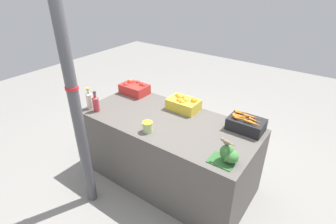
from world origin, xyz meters
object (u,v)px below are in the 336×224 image
(support_pole, at_px, (73,93))
(juice_bottle_ruby, at_px, (96,103))
(apple_crate, at_px, (135,88))
(juice_bottle_cloudy, at_px, (89,100))
(broccoli_pile, at_px, (228,154))
(carrot_crate, at_px, (246,124))
(orange_crate, at_px, (184,103))
(pickle_jar, at_px, (148,127))
(sparrow_bird, at_px, (226,142))

(support_pole, height_order, juice_bottle_ruby, support_pole)
(apple_crate, relative_size, juice_bottle_cloudy, 1.36)
(broccoli_pile, bearing_deg, juice_bottle_cloudy, -178.57)
(juice_bottle_cloudy, bearing_deg, carrot_crate, 20.59)
(orange_crate, bearing_deg, pickle_jar, -93.05)
(juice_bottle_cloudy, bearing_deg, apple_crate, 77.93)
(broccoli_pile, relative_size, juice_bottle_cloudy, 0.91)
(carrot_crate, height_order, broccoli_pile, broccoli_pile)
(broccoli_pile, xyz_separation_m, juice_bottle_ruby, (-1.61, -0.04, 0.02))
(juice_bottle_ruby, height_order, sparrow_bird, juice_bottle_ruby)
(carrot_crate, relative_size, juice_bottle_cloudy, 1.36)
(support_pole, relative_size, juice_bottle_ruby, 10.57)
(pickle_jar, bearing_deg, juice_bottle_ruby, -179.29)
(support_pole, distance_m, juice_bottle_cloudy, 0.70)
(support_pole, relative_size, apple_crate, 7.26)
(apple_crate, height_order, orange_crate, same)
(sparrow_bird, bearing_deg, orange_crate, -33.09)
(broccoli_pile, xyz_separation_m, juice_bottle_cloudy, (-1.72, -0.04, 0.03))
(apple_crate, bearing_deg, support_pole, -76.27)
(support_pole, relative_size, broccoli_pile, 10.92)
(apple_crate, distance_m, juice_bottle_cloudy, 0.65)
(support_pole, height_order, sparrow_bird, support_pole)
(juice_bottle_cloudy, distance_m, juice_bottle_ruby, 0.11)
(support_pole, height_order, pickle_jar, support_pole)
(juice_bottle_ruby, relative_size, sparrow_bird, 1.80)
(sparrow_bird, bearing_deg, apple_crate, -17.25)
(support_pole, xyz_separation_m, pickle_jar, (0.47, 0.46, -0.42))
(apple_crate, distance_m, juice_bottle_ruby, 0.63)
(broccoli_pile, relative_size, pickle_jar, 2.18)
(juice_bottle_cloudy, height_order, pickle_jar, juice_bottle_cloudy)
(juice_bottle_cloudy, bearing_deg, pickle_jar, 0.62)
(apple_crate, bearing_deg, orange_crate, -0.25)
(orange_crate, xyz_separation_m, pickle_jar, (-0.03, -0.62, -0.02))
(orange_crate, bearing_deg, carrot_crate, -0.36)
(juice_bottle_cloudy, bearing_deg, sparrow_bird, 1.17)
(carrot_crate, bearing_deg, apple_crate, 179.70)
(carrot_crate, relative_size, sparrow_bird, 2.63)
(support_pole, relative_size, sparrow_bird, 19.08)
(sparrow_bird, bearing_deg, support_pole, 24.10)
(sparrow_bird, bearing_deg, broccoli_pile, -158.68)
(carrot_crate, bearing_deg, sparrow_bird, -86.26)
(broccoli_pile, height_order, sparrow_bird, sparrow_bird)
(juice_bottle_cloudy, bearing_deg, broccoli_pile, 1.43)
(juice_bottle_ruby, distance_m, sparrow_bird, 1.59)
(orange_crate, bearing_deg, juice_bottle_cloudy, -145.17)
(pickle_jar, relative_size, sparrow_bird, 0.80)
(juice_bottle_ruby, xyz_separation_m, pickle_jar, (0.76, 0.01, -0.05))
(juice_bottle_cloudy, bearing_deg, orange_crate, 34.83)
(apple_crate, relative_size, orange_crate, 1.00)
(pickle_jar, bearing_deg, support_pole, -135.71)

